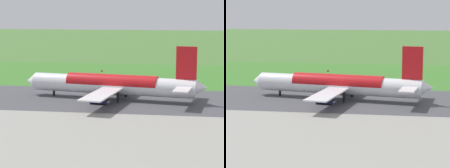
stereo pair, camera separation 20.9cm
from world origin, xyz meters
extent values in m
plane|color=#477233|center=(0.00, 0.00, 0.00)|extent=(800.00, 800.00, 0.00)
cube|color=#47474C|center=(0.00, 0.00, 0.03)|extent=(600.00, 36.03, 0.06)
cube|color=#3C782B|center=(0.00, -43.38, 0.02)|extent=(600.00, 80.00, 0.04)
cylinder|color=white|center=(-5.17, 0.00, 4.20)|extent=(48.21, 12.85, 5.20)
cone|color=white|center=(20.00, -4.10, 4.20)|extent=(3.76, 5.36, 4.94)
cone|color=white|center=(-30.04, 4.05, 4.80)|extent=(4.17, 4.93, 4.42)
cube|color=red|center=(-26.02, 3.40, 11.30)|extent=(5.61, 1.39, 9.00)
cube|color=white|center=(-25.13, 8.83, 5.00)|extent=(5.40, 9.53, 0.36)
cube|color=white|center=(-26.90, -2.03, 5.00)|extent=(5.40, 9.53, 0.36)
cube|color=white|center=(-4.39, 11.02, 3.80)|extent=(9.46, 22.68, 0.35)
cube|color=white|center=(-7.93, -10.70, 3.80)|extent=(9.46, 22.68, 0.35)
cylinder|color=#23284C|center=(-2.48, 7.16, 1.32)|extent=(4.89, 3.49, 2.80)
cylinder|color=#23284C|center=(-4.90, -7.64, 1.32)|extent=(4.89, 3.49, 2.80)
cylinder|color=black|center=(12.83, -2.93, 1.71)|extent=(0.70, 0.70, 3.42)
cylinder|color=black|center=(-7.49, 4.43, 1.71)|extent=(0.70, 0.70, 3.42)
cylinder|color=black|center=(-8.77, -3.47, 1.71)|extent=(0.70, 0.70, 3.42)
cylinder|color=red|center=(-5.17, 0.00, 4.72)|extent=(26.90, 9.40, 5.23)
cylinder|color=slate|center=(5.05, -43.17, 0.93)|extent=(0.10, 0.10, 1.87)
cube|color=red|center=(5.05, -43.19, 2.17)|extent=(0.60, 0.04, 0.60)
cone|color=orange|center=(11.83, -42.67, 0.28)|extent=(0.40, 0.40, 0.55)
camera|label=1|loc=(-24.06, 129.39, 26.35)|focal=74.42mm
camera|label=2|loc=(-24.27, 129.36, 26.35)|focal=74.42mm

